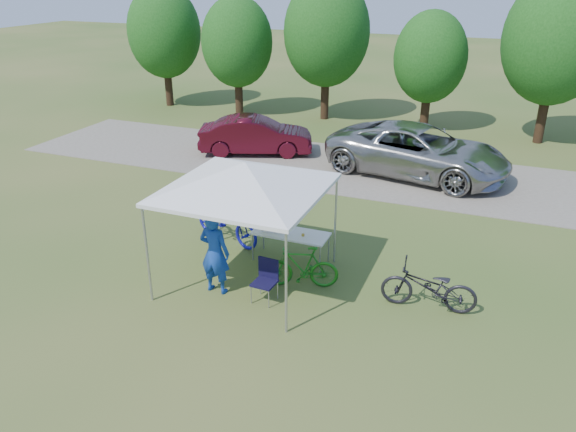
% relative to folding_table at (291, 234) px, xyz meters
% --- Properties ---
extents(ground, '(100.00, 100.00, 0.00)m').
position_rel_folding_table_xyz_m(ground, '(-0.54, -1.16, -0.68)').
color(ground, '#2D5119').
rests_on(ground, ground).
extents(gravel_strip, '(24.00, 5.00, 0.02)m').
position_rel_folding_table_xyz_m(gravel_strip, '(-0.54, 6.84, -0.67)').
color(gravel_strip, gray).
rests_on(gravel_strip, ground).
extents(canopy, '(4.53, 4.53, 3.00)m').
position_rel_folding_table_xyz_m(canopy, '(-0.54, -1.16, 1.97)').
color(canopy, '#A5A5AA').
rests_on(canopy, ground).
extents(treeline, '(24.89, 4.28, 6.30)m').
position_rel_folding_table_xyz_m(treeline, '(-0.83, 12.89, 2.85)').
color(treeline, '#382314').
rests_on(treeline, ground).
extents(folding_table, '(1.76, 0.73, 0.72)m').
position_rel_folding_table_xyz_m(folding_table, '(0.00, 0.00, 0.00)').
color(folding_table, white).
rests_on(folding_table, ground).
extents(folding_chair, '(0.48, 0.50, 0.89)m').
position_rel_folding_table_xyz_m(folding_chair, '(0.14, -1.72, -0.16)').
color(folding_chair, black).
rests_on(folding_chair, ground).
extents(cooler, '(0.49, 0.33, 0.35)m').
position_rel_folding_table_xyz_m(cooler, '(-0.43, 0.00, 0.22)').
color(cooler, white).
rests_on(cooler, folding_table).
extents(ice_cream_cup, '(0.07, 0.07, 0.05)m').
position_rel_folding_table_xyz_m(ice_cream_cup, '(0.32, -0.05, 0.07)').
color(ice_cream_cup, gold).
rests_on(ice_cream_cup, folding_table).
extents(cyclist, '(0.67, 0.45, 1.82)m').
position_rel_folding_table_xyz_m(cyclist, '(-0.97, -1.83, 0.23)').
color(cyclist, '#133A9A').
rests_on(cyclist, ground).
extents(bike_blue, '(2.23, 1.39, 1.10)m').
position_rel_folding_table_xyz_m(bike_blue, '(-1.86, 0.39, -0.13)').
color(bike_blue, '#1515BA').
rests_on(bike_blue, ground).
extents(bike_green, '(1.66, 0.91, 0.96)m').
position_rel_folding_table_xyz_m(bike_green, '(0.64, -1.00, -0.20)').
color(bike_green, '#196D18').
rests_on(bike_green, ground).
extents(bike_dark, '(1.95, 0.83, 0.99)m').
position_rel_folding_table_xyz_m(bike_dark, '(3.30, -0.87, -0.18)').
color(bike_dark, black).
rests_on(bike_dark, ground).
extents(minivan, '(6.30, 3.79, 1.64)m').
position_rel_folding_table_xyz_m(minivan, '(1.68, 7.05, 0.16)').
color(minivan, '#A4A39F').
rests_on(minivan, gravel_strip).
extents(sedan, '(4.33, 2.79, 1.35)m').
position_rel_folding_table_xyz_m(sedan, '(-4.22, 7.21, 0.01)').
color(sedan, '#460B18').
rests_on(sedan, gravel_strip).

